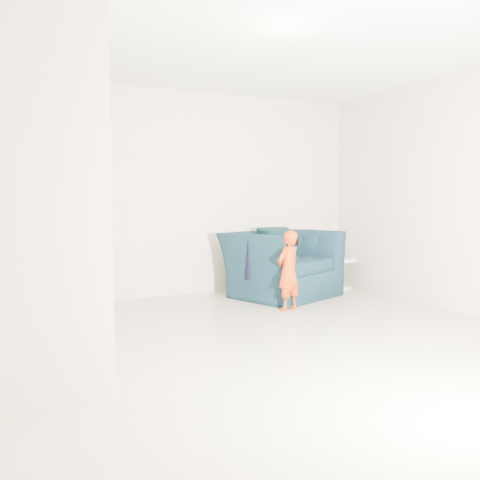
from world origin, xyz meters
name	(u,v)px	position (x,y,z in m)	size (l,w,h in m)	color
floor	(282,350)	(0.00, 0.00, 0.00)	(5.50, 5.50, 0.00)	tan
ceiling	(284,25)	(0.00, 0.00, 2.70)	(5.50, 5.50, 0.00)	silver
back_wall	(181,194)	(0.00, 2.75, 1.35)	(5.00, 5.00, 0.00)	#BEAE9B
armchair	(282,264)	(1.18, 2.12, 0.43)	(1.32, 1.15, 0.86)	black
toddler	(288,271)	(0.83, 1.34, 0.46)	(0.34, 0.22, 0.92)	#8F2904
side_table	(342,268)	(2.25, 2.28, 0.29)	(0.44, 0.44, 0.44)	silver
staircase	(23,243)	(-2.00, 0.55, 0.95)	(1.02, 3.03, 3.62)	#ADA089
cushion	(272,244)	(1.20, 2.44, 0.67)	(0.46, 0.13, 0.44)	black
throw	(242,258)	(0.59, 2.11, 0.54)	(0.05, 0.45, 0.51)	black
phone	(297,241)	(0.94, 1.33, 0.80)	(0.02, 0.05, 0.10)	black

